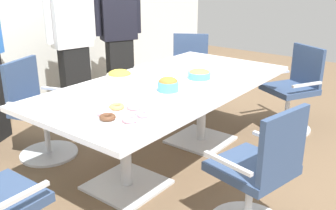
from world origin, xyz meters
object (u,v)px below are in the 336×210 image
(snack_bowl_pretzels, at_px, (168,84))
(donut_platter, at_px, (123,114))
(office_chair_4, at_px, (293,93))
(napkin_pile, at_px, (147,69))
(snack_bowl_cookies, at_px, (199,74))
(office_chair_1, at_px, (40,114))
(person_standing_3, at_px, (119,33))
(person_standing_2, at_px, (72,40))
(snack_bowl_chips_yellow, at_px, (120,77))
(office_chair_3, at_px, (258,178))
(office_chair_0, at_px, (189,76))
(conference_table, at_px, (168,97))

(snack_bowl_pretzels, relative_size, donut_platter, 0.48)
(office_chair_4, bearing_deg, napkin_pile, 81.58)
(snack_bowl_cookies, relative_size, napkin_pile, 1.13)
(office_chair_1, relative_size, person_standing_3, 0.53)
(napkin_pile, bearing_deg, snack_bowl_pretzels, -123.06)
(office_chair_4, xyz_separation_m, snack_bowl_cookies, (-1.14, 0.47, 0.38))
(office_chair_4, bearing_deg, person_standing_2, 53.95)
(snack_bowl_chips_yellow, xyz_separation_m, snack_bowl_cookies, (0.55, -0.45, -0.02))
(office_chair_1, height_order, person_standing_2, person_standing_2)
(office_chair_4, xyz_separation_m, person_standing_3, (-0.44, 2.16, 0.49))
(office_chair_3, relative_size, napkin_pile, 4.99)
(napkin_pile, bearing_deg, snack_bowl_cookies, -74.04)
(office_chair_0, height_order, office_chair_4, same)
(office_chair_4, relative_size, person_standing_3, 0.53)
(office_chair_1, bearing_deg, snack_bowl_pretzels, 91.72)
(napkin_pile, bearing_deg, office_chair_4, -36.80)
(office_chair_1, xyz_separation_m, office_chair_3, (0.18, -2.10, 0.00))
(conference_table, xyz_separation_m, office_chair_0, (1.33, 0.69, -0.22))
(office_chair_3, relative_size, office_chair_4, 1.00)
(office_chair_3, xyz_separation_m, napkin_pile, (0.59, 1.43, 0.38))
(office_chair_3, relative_size, snack_bowl_chips_yellow, 4.13)
(office_chair_3, relative_size, snack_bowl_cookies, 4.43)
(person_standing_2, xyz_separation_m, napkin_pile, (-0.19, -1.32, -0.10))
(snack_bowl_cookies, height_order, donut_platter, snack_bowl_cookies)
(office_chair_1, xyz_separation_m, snack_bowl_cookies, (0.91, -1.16, 0.38))
(office_chair_0, relative_size, person_standing_2, 0.54)
(conference_table, bearing_deg, snack_bowl_cookies, -23.50)
(person_standing_2, distance_m, snack_bowl_cookies, 1.81)
(conference_table, height_order, office_chair_3, office_chair_3)
(conference_table, relative_size, snack_bowl_cookies, 11.69)
(office_chair_4, relative_size, person_standing_2, 0.54)
(conference_table, relative_size, donut_platter, 6.64)
(conference_table, bearing_deg, office_chair_0, 27.49)
(office_chair_3, bearing_deg, snack_bowl_pretzels, 86.13)
(conference_table, xyz_separation_m, office_chair_4, (1.43, -0.60, -0.22))
(office_chair_1, distance_m, napkin_pile, 1.08)
(office_chair_1, height_order, snack_bowl_cookies, office_chair_1)
(person_standing_2, height_order, donut_platter, person_standing_2)
(office_chair_3, bearing_deg, donut_platter, 125.72)
(person_standing_2, distance_m, snack_bowl_pretzels, 1.89)
(napkin_pile, bearing_deg, office_chair_3, -112.31)
(office_chair_3, distance_m, office_chair_4, 1.93)
(office_chair_0, height_order, donut_platter, office_chair_0)
(snack_bowl_pretzels, bearing_deg, office_chair_3, -105.80)
(office_chair_1, distance_m, office_chair_3, 2.11)
(office_chair_0, bearing_deg, office_chair_1, 49.65)
(conference_table, bearing_deg, snack_bowl_pretzels, -142.04)
(office_chair_0, xyz_separation_m, office_chair_3, (-1.76, -1.76, 0.00))
(person_standing_3, relative_size, snack_bowl_pretzels, 9.96)
(office_chair_1, xyz_separation_m, person_standing_3, (1.61, 0.54, 0.49))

